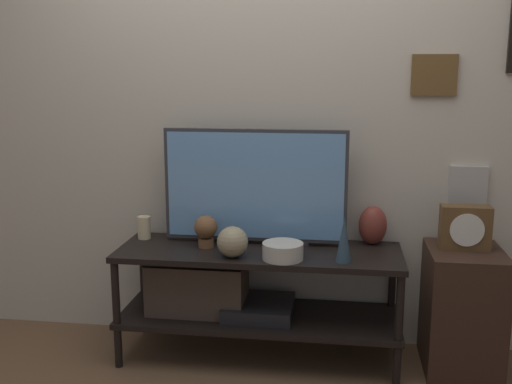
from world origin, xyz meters
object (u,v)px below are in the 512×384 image
at_px(vase_round_glass, 232,242).
at_px(vase_wide_bowl, 283,251).
at_px(candle_jar, 144,228).
at_px(mantel_clock, 465,227).
at_px(vase_slim_bronze, 344,239).
at_px(television, 255,186).
at_px(decorative_bust, 206,229).
at_px(vase_urn_stoneware, 373,225).

bearing_deg(vase_round_glass, vase_wide_bowl, 0.09).
xyz_separation_m(candle_jar, mantel_clock, (1.69, -0.06, 0.08)).
bearing_deg(vase_round_glass, vase_slim_bronze, -0.06).
relative_size(television, vase_round_glass, 6.23).
bearing_deg(vase_slim_bronze, decorative_bust, 168.41).
bearing_deg(television, vase_round_glass, -107.43).
xyz_separation_m(television, decorative_bust, (-0.25, -0.10, -0.22)).
bearing_deg(vase_wide_bowl, candle_jar, 161.91).
bearing_deg(television, vase_urn_stoneware, 7.03).
relative_size(vase_slim_bronze, vase_urn_stoneware, 1.09).
xyz_separation_m(television, vase_slim_bronze, (0.47, -0.25, -0.20)).
distance_m(television, candle_jar, 0.67).
xyz_separation_m(vase_wide_bowl, vase_round_glass, (-0.25, -0.00, 0.04)).
bearing_deg(vase_slim_bronze, television, 152.11).
bearing_deg(mantel_clock, television, 177.29).
bearing_deg(vase_slim_bronze, candle_jar, 166.57).
height_order(vase_slim_bronze, vase_urn_stoneware, vase_slim_bronze).
xyz_separation_m(television, mantel_clock, (1.07, -0.05, -0.17)).
distance_m(vase_round_glass, mantel_clock, 1.17).
height_order(television, vase_round_glass, television).
relative_size(vase_wide_bowl, vase_round_glass, 1.30).
bearing_deg(vase_wide_bowl, mantel_clock, 12.39).
distance_m(television, vase_round_glass, 0.35).
bearing_deg(candle_jar, television, -1.08).
relative_size(vase_urn_stoneware, decorative_bust, 1.22).
distance_m(television, vase_wide_bowl, 0.41).
distance_m(vase_slim_bronze, mantel_clock, 0.63).
relative_size(television, vase_slim_bronze, 4.27).
distance_m(candle_jar, mantel_clock, 1.69).
bearing_deg(vase_round_glass, candle_jar, 154.43).
bearing_deg(candle_jar, decorative_bust, -16.87).
relative_size(television, decorative_bust, 5.71).
bearing_deg(mantel_clock, vase_urn_stoneware, 164.08).
distance_m(vase_wide_bowl, vase_round_glass, 0.25).
bearing_deg(vase_urn_stoneware, vase_round_glass, -155.12).
bearing_deg(vase_slim_bronze, vase_urn_stoneware, 64.82).
height_order(vase_wide_bowl, decorative_bust, decorative_bust).
distance_m(vase_round_glass, candle_jar, 0.60).
relative_size(vase_slim_bronze, candle_jar, 1.82).
bearing_deg(television, mantel_clock, -2.71).
height_order(vase_slim_bronze, mantel_clock, mantel_clock).
xyz_separation_m(vase_wide_bowl, vase_urn_stoneware, (0.45, 0.32, 0.06)).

